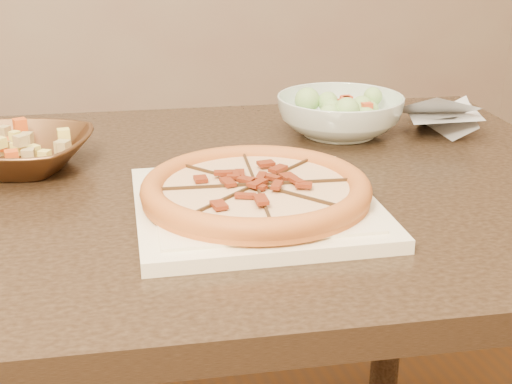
{
  "coord_description": "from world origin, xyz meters",
  "views": [
    {
      "loc": [
        -0.25,
        -1.04,
        1.12
      ],
      "look_at": [
        0.01,
        -0.21,
        0.78
      ],
      "focal_mm": 50.0,
      "sensor_mm": 36.0,
      "label": 1
    }
  ],
  "objects_px": {
    "plate": "(256,206)",
    "pizza": "(256,189)",
    "bronze_bowl": "(19,153)",
    "salad_bowl": "(340,115)",
    "dining_table": "(163,247)"
  },
  "relations": [
    {
      "from": "plate",
      "to": "salad_bowl",
      "type": "bearing_deg",
      "value": 50.63
    },
    {
      "from": "bronze_bowl",
      "to": "dining_table",
      "type": "bearing_deg",
      "value": -32.41
    },
    {
      "from": "plate",
      "to": "pizza",
      "type": "xyz_separation_m",
      "value": [
        -0.0,
        0.0,
        0.02
      ]
    },
    {
      "from": "plate",
      "to": "salad_bowl",
      "type": "distance_m",
      "value": 0.4
    },
    {
      "from": "dining_table",
      "to": "bronze_bowl",
      "type": "xyz_separation_m",
      "value": [
        -0.2,
        0.12,
        0.13
      ]
    },
    {
      "from": "dining_table",
      "to": "salad_bowl",
      "type": "relative_size",
      "value": 6.39
    },
    {
      "from": "dining_table",
      "to": "salad_bowl",
      "type": "height_order",
      "value": "salad_bowl"
    },
    {
      "from": "bronze_bowl",
      "to": "salad_bowl",
      "type": "relative_size",
      "value": 0.97
    },
    {
      "from": "bronze_bowl",
      "to": "salad_bowl",
      "type": "height_order",
      "value": "salad_bowl"
    },
    {
      "from": "plate",
      "to": "pizza",
      "type": "bearing_deg",
      "value": 157.63
    },
    {
      "from": "plate",
      "to": "bronze_bowl",
      "type": "xyz_separation_m",
      "value": [
        -0.3,
        0.28,
        0.02
      ]
    },
    {
      "from": "plate",
      "to": "salad_bowl",
      "type": "xyz_separation_m",
      "value": [
        0.25,
        0.31,
        0.02
      ]
    },
    {
      "from": "dining_table",
      "to": "salad_bowl",
      "type": "distance_m",
      "value": 0.41
    },
    {
      "from": "pizza",
      "to": "bronze_bowl",
      "type": "height_order",
      "value": "bronze_bowl"
    },
    {
      "from": "plate",
      "to": "pizza",
      "type": "relative_size",
      "value": 1.14
    }
  ]
}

